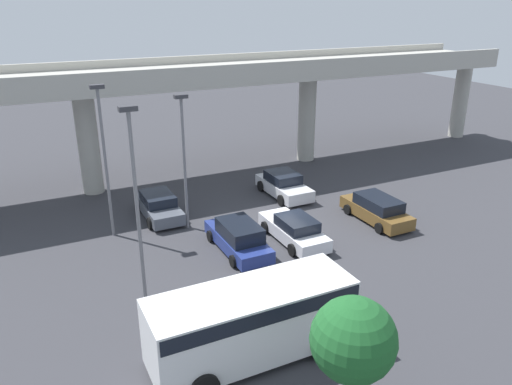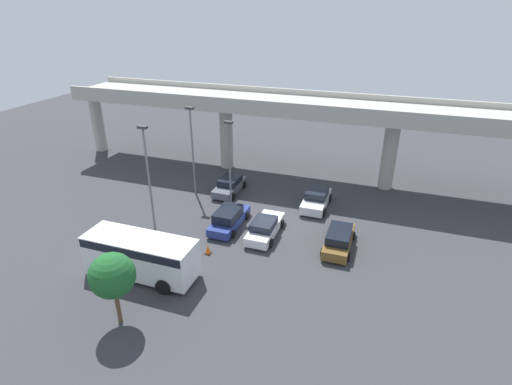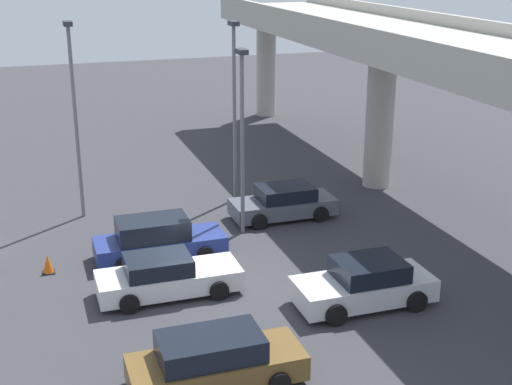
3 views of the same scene
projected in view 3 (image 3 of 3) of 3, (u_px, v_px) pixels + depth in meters
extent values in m
plane|color=#38383D|center=(201.00, 288.00, 24.61)|extent=(106.47, 106.47, 0.00)
cube|color=#ADAAA0|center=(494.00, 63.00, 25.58)|extent=(49.69, 6.40, 0.90)
cube|color=#ADAAA0|center=(421.00, 47.00, 24.43)|extent=(49.69, 0.30, 0.55)
cylinder|color=#ADAAA0|center=(266.00, 67.00, 49.11)|extent=(1.35, 1.35, 6.77)
cylinder|color=#ADAAA0|center=(380.00, 118.00, 34.26)|extent=(1.35, 1.35, 6.77)
cube|color=#515660|center=(283.00, 207.00, 30.89)|extent=(1.82, 4.50, 0.68)
cube|color=black|center=(286.00, 193.00, 30.72)|extent=(1.67, 2.36, 0.58)
cylinder|color=black|center=(259.00, 222.00, 29.70)|extent=(0.22, 0.68, 0.68)
cylinder|color=black|center=(246.00, 207.00, 31.37)|extent=(0.22, 0.68, 0.68)
cylinder|color=black|center=(321.00, 214.00, 30.53)|extent=(0.22, 0.68, 0.68)
cylinder|color=black|center=(305.00, 200.00, 32.20)|extent=(0.22, 0.68, 0.68)
cube|color=navy|center=(160.00, 245.00, 26.94)|extent=(1.79, 4.89, 0.67)
cube|color=black|center=(153.00, 228.00, 26.63)|extent=(1.65, 2.64, 0.76)
cylinder|color=black|center=(194.00, 236.00, 28.28)|extent=(0.22, 0.62, 0.62)
cylinder|color=black|center=(205.00, 254.00, 26.63)|extent=(0.22, 0.62, 0.62)
cylinder|color=black|center=(117.00, 246.00, 27.37)|extent=(0.22, 0.62, 0.62)
cylinder|color=black|center=(124.00, 265.00, 25.72)|extent=(0.22, 0.62, 0.62)
cube|color=silver|center=(169.00, 280.00, 24.05)|extent=(1.78, 4.82, 0.69)
cube|color=black|center=(158.00, 264.00, 23.74)|extent=(1.63, 2.18, 0.56)
cylinder|color=black|center=(205.00, 268.00, 25.38)|extent=(0.22, 0.66, 0.66)
cylinder|color=black|center=(219.00, 291.00, 23.74)|extent=(0.22, 0.66, 0.66)
cylinder|color=black|center=(121.00, 280.00, 24.48)|extent=(0.22, 0.66, 0.66)
cylinder|color=black|center=(129.00, 304.00, 22.85)|extent=(0.22, 0.66, 0.66)
cube|color=silver|center=(363.00, 289.00, 23.35)|extent=(1.93, 4.59, 0.74)
cube|color=black|center=(369.00, 269.00, 23.19)|extent=(1.77, 2.21, 0.62)
cylinder|color=black|center=(336.00, 315.00, 22.11)|extent=(0.22, 0.71, 0.71)
cylinder|color=black|center=(311.00, 288.00, 23.88)|extent=(0.22, 0.71, 0.71)
cylinder|color=black|center=(416.00, 301.00, 22.96)|extent=(0.22, 0.71, 0.71)
cylinder|color=black|center=(387.00, 276.00, 24.73)|extent=(0.22, 0.71, 0.71)
cube|color=brown|center=(217.00, 367.00, 19.06)|extent=(1.76, 4.71, 0.70)
cube|color=black|center=(210.00, 346.00, 18.79)|extent=(1.62, 2.76, 0.63)
cylinder|color=black|center=(258.00, 348.00, 20.37)|extent=(0.22, 0.61, 0.61)
cylinder|color=black|center=(279.00, 383.00, 18.75)|extent=(0.22, 0.61, 0.61)
cylinder|color=black|center=(157.00, 366.00, 19.50)|extent=(0.22, 0.61, 0.61)
cylinder|color=slate|center=(242.00, 147.00, 28.31)|extent=(0.16, 0.16, 7.32)
cube|color=#333338|center=(242.00, 51.00, 27.09)|extent=(0.70, 0.35, 0.20)
cylinder|color=slate|center=(234.00, 116.00, 32.03)|extent=(0.16, 0.16, 7.97)
cube|color=#333338|center=(234.00, 23.00, 30.70)|extent=(0.70, 0.35, 0.20)
cylinder|color=slate|center=(76.00, 125.00, 29.94)|extent=(0.16, 0.16, 8.18)
cube|color=#333338|center=(68.00, 23.00, 28.58)|extent=(0.70, 0.35, 0.20)
cube|color=black|center=(49.00, 272.00, 25.80)|extent=(0.44, 0.44, 0.04)
cone|color=#EA590F|center=(48.00, 264.00, 25.69)|extent=(0.40, 0.40, 0.70)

